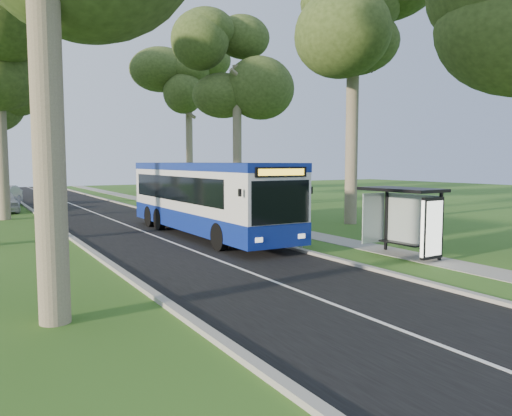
{
  "coord_description": "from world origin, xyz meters",
  "views": [
    {
      "loc": [
        -11.07,
        -15.17,
        3.44
      ],
      "look_at": [
        -0.99,
        1.97,
        1.6
      ],
      "focal_mm": 35.0,
      "sensor_mm": 36.0,
      "label": 1
    }
  ],
  "objects_px": {
    "litter_bin": "(260,224)",
    "bus_shelter": "(413,209)",
    "bus_stop_sign": "(302,205)",
    "car_white": "(2,201)",
    "bus": "(206,198)",
    "car_silver": "(1,196)"
  },
  "relations": [
    {
      "from": "litter_bin",
      "to": "bus_shelter",
      "type": "bearing_deg",
      "value": -80.91
    },
    {
      "from": "bus_shelter",
      "to": "bus",
      "type": "bearing_deg",
      "value": 112.08
    },
    {
      "from": "bus_shelter",
      "to": "bus_stop_sign",
      "type": "bearing_deg",
      "value": 121.64
    },
    {
      "from": "bus",
      "to": "car_white",
      "type": "xyz_separation_m",
      "value": [
        -7.46,
        17.18,
        -0.99
      ]
    },
    {
      "from": "bus",
      "to": "car_white",
      "type": "relative_size",
      "value": 2.82
    },
    {
      "from": "bus",
      "to": "bus_stop_sign",
      "type": "distance_m",
      "value": 5.52
    },
    {
      "from": "bus_stop_sign",
      "to": "car_white",
      "type": "relative_size",
      "value": 0.62
    },
    {
      "from": "bus",
      "to": "car_silver",
      "type": "relative_size",
      "value": 2.62
    },
    {
      "from": "litter_bin",
      "to": "car_silver",
      "type": "relative_size",
      "value": 0.17
    },
    {
      "from": "bus_shelter",
      "to": "car_silver",
      "type": "relative_size",
      "value": 0.61
    },
    {
      "from": "bus_stop_sign",
      "to": "bus_shelter",
      "type": "xyz_separation_m",
      "value": [
        2.37,
        -3.44,
        0.02
      ]
    },
    {
      "from": "bus",
      "to": "car_white",
      "type": "bearing_deg",
      "value": 113.67
    },
    {
      "from": "car_white",
      "to": "litter_bin",
      "type": "bearing_deg",
      "value": -62.97
    },
    {
      "from": "bus_stop_sign",
      "to": "car_white",
      "type": "bearing_deg",
      "value": 133.92
    },
    {
      "from": "bus_stop_sign",
      "to": "bus_shelter",
      "type": "relative_size",
      "value": 0.94
    },
    {
      "from": "bus_stop_sign",
      "to": "bus_shelter",
      "type": "bearing_deg",
      "value": -33.67
    },
    {
      "from": "bus_shelter",
      "to": "car_white",
      "type": "distance_m",
      "value": 28.34
    },
    {
      "from": "bus",
      "to": "bus_shelter",
      "type": "xyz_separation_m",
      "value": [
        4.06,
        -8.7,
        0.0
      ]
    },
    {
      "from": "bus_stop_sign",
      "to": "bus",
      "type": "bearing_deg",
      "value": 129.56
    },
    {
      "from": "car_white",
      "to": "car_silver",
      "type": "relative_size",
      "value": 0.93
    },
    {
      "from": "bus_shelter",
      "to": "litter_bin",
      "type": "distance_m",
      "value": 8.59
    },
    {
      "from": "bus_shelter",
      "to": "car_silver",
      "type": "distance_m",
      "value": 32.57
    }
  ]
}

